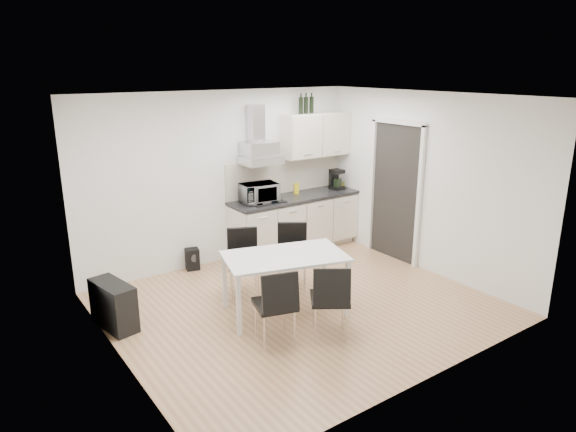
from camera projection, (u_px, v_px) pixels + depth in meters
name	position (u px, v px, depth m)	size (l,w,h in m)	color
ground	(300.00, 305.00, 6.53)	(4.50, 4.50, 0.00)	tan
wall_back	(222.00, 178.00, 7.73)	(4.50, 0.10, 2.60)	white
wall_front	(433.00, 255.00, 4.60)	(4.50, 0.10, 2.60)	white
wall_left	(113.00, 243.00, 4.92)	(0.10, 4.00, 2.60)	white
wall_right	(426.00, 183.00, 7.41)	(0.10, 4.00, 2.60)	white
ceiling	(301.00, 96.00, 5.80)	(4.50, 4.50, 0.00)	white
doorway	(394.00, 193.00, 7.89)	(0.08, 1.04, 2.10)	white
kitchenette	(295.00, 201.00, 8.31)	(2.22, 0.64, 2.52)	beige
dining_table	(285.00, 261.00, 6.17)	(1.61, 1.19, 0.75)	white
chair_far_left	(244.00, 263.00, 6.73)	(0.44, 0.50, 0.88)	black
chair_far_right	(292.00, 257.00, 6.95)	(0.44, 0.50, 0.88)	black
chair_near_left	(275.00, 305.00, 5.56)	(0.44, 0.50, 0.88)	black
chair_near_right	(330.00, 299.00, 5.69)	(0.44, 0.50, 0.88)	black
guitar_amp	(114.00, 305.00, 5.93)	(0.40, 0.70, 0.55)	black
floor_speaker	(192.00, 259.00, 7.65)	(0.19, 0.17, 0.32)	black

